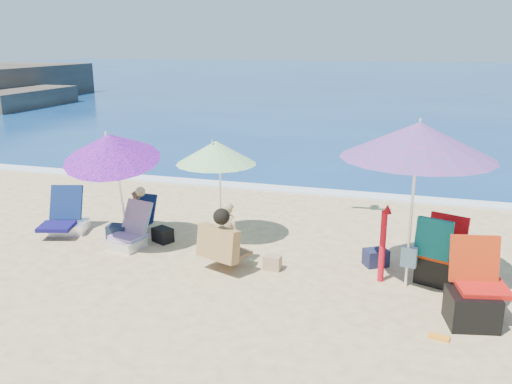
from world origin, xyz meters
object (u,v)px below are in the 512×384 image
(camp_chair_right, at_px, (437,259))
(furled_umbrella, at_px, (383,239))
(umbrella_turquoise, at_px, (418,140))
(person_center, at_px, (225,237))
(person_left, at_px, (138,211))
(chair_rainbow, at_px, (129,235))
(umbrella_striped, at_px, (216,153))
(camp_chair_left, at_px, (473,299))
(umbrella_blue, at_px, (111,147))
(chair_navy, at_px, (66,221))

(camp_chair_right, bearing_deg, furled_umbrella, -166.57)
(umbrella_turquoise, distance_m, camp_chair_right, 1.77)
(umbrella_turquoise, xyz_separation_m, person_center, (-2.68, -0.19, -1.59))
(furled_umbrella, distance_m, person_center, 2.33)
(person_left, bearing_deg, chair_rainbow, -72.85)
(umbrella_striped, bearing_deg, camp_chair_left, -23.54)
(umbrella_striped, height_order, camp_chair_left, umbrella_striped)
(umbrella_blue, relative_size, chair_navy, 2.11)
(furled_umbrella, bearing_deg, camp_chair_right, 13.43)
(umbrella_striped, xyz_separation_m, furled_umbrella, (2.83, -0.83, -0.92))
(chair_navy, xyz_separation_m, camp_chair_right, (6.36, -0.29, 0.15))
(umbrella_turquoise, height_order, person_left, umbrella_turquoise)
(umbrella_striped, relative_size, chair_navy, 1.79)
(umbrella_turquoise, height_order, furled_umbrella, umbrella_turquoise)
(umbrella_turquoise, relative_size, chair_navy, 2.46)
(chair_navy, bearing_deg, camp_chair_right, -2.65)
(umbrella_striped, bearing_deg, furled_umbrella, -16.43)
(chair_navy, bearing_deg, person_center, -11.55)
(umbrella_striped, distance_m, person_left, 1.98)
(furled_umbrella, height_order, camp_chair_left, furled_umbrella)
(chair_rainbow, height_order, camp_chair_left, camp_chair_left)
(chair_rainbow, bearing_deg, camp_chair_right, 0.02)
(camp_chair_left, bearing_deg, camp_chair_right, 110.19)
(person_left, bearing_deg, umbrella_blue, -83.79)
(furled_umbrella, height_order, chair_navy, furled_umbrella)
(umbrella_blue, distance_m, chair_rainbow, 1.54)
(camp_chair_left, distance_m, person_center, 3.55)
(camp_chair_left, xyz_separation_m, person_center, (-3.48, 0.70, 0.18))
(chair_rainbow, distance_m, person_center, 1.90)
(umbrella_blue, distance_m, camp_chair_left, 5.71)
(chair_navy, distance_m, camp_chair_left, 6.90)
(umbrella_turquoise, bearing_deg, umbrella_striped, 165.31)
(umbrella_striped, distance_m, umbrella_blue, 1.69)
(umbrella_blue, height_order, camp_chair_left, umbrella_blue)
(umbrella_turquoise, distance_m, camp_chair_left, 2.14)
(chair_navy, height_order, person_center, person_center)
(camp_chair_right, bearing_deg, chair_rainbow, -179.98)
(chair_navy, height_order, chair_rainbow, chair_navy)
(umbrella_blue, xyz_separation_m, chair_navy, (-1.30, 0.45, -1.51))
(umbrella_striped, relative_size, camp_chair_left, 1.72)
(camp_chair_right, xyz_separation_m, person_left, (-5.16, 0.77, 0.01))
(umbrella_striped, height_order, person_left, umbrella_striped)
(camp_chair_left, xyz_separation_m, camp_chair_right, (-0.40, 1.08, 0.05))
(camp_chair_right, relative_size, person_center, 0.99)
(chair_rainbow, xyz_separation_m, camp_chair_left, (5.32, -1.08, 0.12))
(camp_chair_right, relative_size, person_left, 1.22)
(umbrella_blue, relative_size, camp_chair_left, 2.02)
(person_center, xyz_separation_m, person_left, (-2.08, 1.15, -0.12))
(umbrella_blue, bearing_deg, camp_chair_right, 1.75)
(furled_umbrella, distance_m, camp_chair_left, 1.50)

